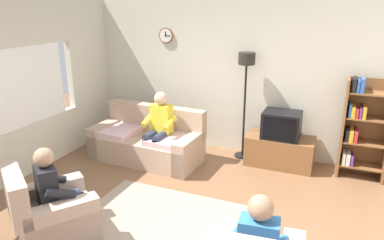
{
  "coord_description": "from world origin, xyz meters",
  "views": [
    {
      "loc": [
        1.63,
        -3.49,
        2.61
      ],
      "look_at": [
        -0.27,
        1.06,
        1.02
      ],
      "focal_mm": 33.7,
      "sensor_mm": 36.0,
      "label": 1
    }
  ],
  "objects_px": {
    "bookshelf": "(362,127)",
    "armchair_near_window": "(51,215)",
    "person_on_couch": "(159,125)",
    "tv_stand": "(280,151)",
    "floor_lamp": "(246,76)",
    "couch": "(147,142)",
    "tv": "(281,125)",
    "person_in_left_armchair": "(56,188)"
  },
  "relations": [
    {
      "from": "tv",
      "to": "floor_lamp",
      "type": "distance_m",
      "value": 0.99
    },
    {
      "from": "person_on_couch",
      "to": "armchair_near_window",
      "type": "bearing_deg",
      "value": -95.21
    },
    {
      "from": "armchair_near_window",
      "to": "person_on_couch",
      "type": "xyz_separation_m",
      "value": [
        0.21,
        2.28,
        0.41
      ]
    },
    {
      "from": "tv",
      "to": "floor_lamp",
      "type": "xyz_separation_m",
      "value": [
        -0.66,
        0.12,
        0.73
      ]
    },
    {
      "from": "tv_stand",
      "to": "person_on_couch",
      "type": "xyz_separation_m",
      "value": [
        -1.88,
        -0.75,
        0.45
      ]
    },
    {
      "from": "tv_stand",
      "to": "bookshelf",
      "type": "distance_m",
      "value": 1.32
    },
    {
      "from": "person_on_couch",
      "to": "bookshelf",
      "type": "bearing_deg",
      "value": 15.05
    },
    {
      "from": "floor_lamp",
      "to": "person_on_couch",
      "type": "bearing_deg",
      "value": -145.04
    },
    {
      "from": "couch",
      "to": "person_on_couch",
      "type": "height_order",
      "value": "person_on_couch"
    },
    {
      "from": "floor_lamp",
      "to": "armchair_near_window",
      "type": "xyz_separation_m",
      "value": [
        -1.43,
        -3.13,
        -1.16
      ]
    },
    {
      "from": "tv_stand",
      "to": "bookshelf",
      "type": "xyz_separation_m",
      "value": [
        1.19,
        0.07,
        0.56
      ]
    },
    {
      "from": "couch",
      "to": "floor_lamp",
      "type": "distance_m",
      "value": 2.03
    },
    {
      "from": "couch",
      "to": "bookshelf",
      "type": "bearing_deg",
      "value": 12.03
    },
    {
      "from": "floor_lamp",
      "to": "armchair_near_window",
      "type": "height_order",
      "value": "floor_lamp"
    },
    {
      "from": "tv_stand",
      "to": "floor_lamp",
      "type": "xyz_separation_m",
      "value": [
        -0.66,
        0.1,
        1.2
      ]
    },
    {
      "from": "floor_lamp",
      "to": "couch",
      "type": "bearing_deg",
      "value": -153.81
    },
    {
      "from": "couch",
      "to": "tv_stand",
      "type": "height_order",
      "value": "couch"
    },
    {
      "from": "couch",
      "to": "armchair_near_window",
      "type": "distance_m",
      "value": 2.39
    },
    {
      "from": "couch",
      "to": "tv_stand",
      "type": "distance_m",
      "value": 2.27
    },
    {
      "from": "bookshelf",
      "to": "person_on_couch",
      "type": "xyz_separation_m",
      "value": [
        -3.08,
        -0.83,
        -0.12
      ]
    },
    {
      "from": "armchair_near_window",
      "to": "tv_stand",
      "type": "bearing_deg",
      "value": 55.43
    },
    {
      "from": "armchair_near_window",
      "to": "person_on_couch",
      "type": "relative_size",
      "value": 0.95
    },
    {
      "from": "couch",
      "to": "person_in_left_armchair",
      "type": "height_order",
      "value": "person_in_left_armchair"
    },
    {
      "from": "tv",
      "to": "person_in_left_armchair",
      "type": "xyz_separation_m",
      "value": [
        -2.04,
        -2.94,
        -0.12
      ]
    },
    {
      "from": "person_in_left_armchair",
      "to": "person_on_couch",
      "type": "bearing_deg",
      "value": 85.92
    },
    {
      "from": "tv",
      "to": "armchair_near_window",
      "type": "xyz_separation_m",
      "value": [
        -2.09,
        -3.01,
        -0.43
      ]
    },
    {
      "from": "couch",
      "to": "tv",
      "type": "bearing_deg",
      "value": 15.91
    },
    {
      "from": "tv",
      "to": "bookshelf",
      "type": "bearing_deg",
      "value": 4.68
    },
    {
      "from": "bookshelf",
      "to": "floor_lamp",
      "type": "bearing_deg",
      "value": 179.21
    },
    {
      "from": "couch",
      "to": "person_on_couch",
      "type": "xyz_separation_m",
      "value": [
        0.29,
        -0.11,
        0.39
      ]
    },
    {
      "from": "tv",
      "to": "armchair_near_window",
      "type": "distance_m",
      "value": 3.69
    },
    {
      "from": "floor_lamp",
      "to": "person_in_left_armchair",
      "type": "bearing_deg",
      "value": -114.24
    },
    {
      "from": "bookshelf",
      "to": "floor_lamp",
      "type": "distance_m",
      "value": 1.96
    },
    {
      "from": "tv",
      "to": "person_on_couch",
      "type": "height_order",
      "value": "person_on_couch"
    },
    {
      "from": "floor_lamp",
      "to": "person_on_couch",
      "type": "xyz_separation_m",
      "value": [
        -1.22,
        -0.85,
        -0.75
      ]
    },
    {
      "from": "tv_stand",
      "to": "armchair_near_window",
      "type": "xyz_separation_m",
      "value": [
        -2.09,
        -3.04,
        0.04
      ]
    },
    {
      "from": "couch",
      "to": "floor_lamp",
      "type": "height_order",
      "value": "floor_lamp"
    },
    {
      "from": "floor_lamp",
      "to": "armchair_near_window",
      "type": "relative_size",
      "value": 1.57
    },
    {
      "from": "armchair_near_window",
      "to": "bookshelf",
      "type": "bearing_deg",
      "value": 43.41
    },
    {
      "from": "bookshelf",
      "to": "armchair_near_window",
      "type": "height_order",
      "value": "bookshelf"
    },
    {
      "from": "armchair_near_window",
      "to": "couch",
      "type": "bearing_deg",
      "value": 91.99
    },
    {
      "from": "couch",
      "to": "armchair_near_window",
      "type": "bearing_deg",
      "value": -88.01
    }
  ]
}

